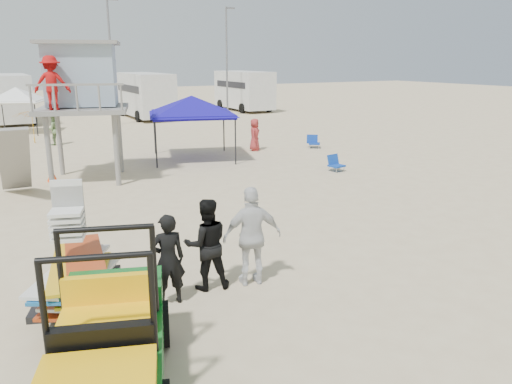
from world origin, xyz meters
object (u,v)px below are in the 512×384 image
man_left (168,260)px  lifeguard_tower (78,80)px  canopy_blue (192,99)px  surf_trailer (76,269)px  utility_cart (106,326)px

man_left → lifeguard_tower: lifeguard_tower is taller
lifeguard_tower → canopy_blue: size_ratio=1.13×
surf_trailer → canopy_blue: bearing=60.1°
utility_cart → lifeguard_tower: lifeguard_tower is taller
lifeguard_tower → man_left: bearing=-92.9°
canopy_blue → utility_cart: bearing=-115.8°
lifeguard_tower → canopy_blue: (4.90, 1.75, -0.94)m
canopy_blue → man_left: bearing=-113.7°
canopy_blue → surf_trailer: bearing=-119.9°
utility_cart → surf_trailer: (0.01, 2.34, -0.12)m
surf_trailer → lifeguard_tower: size_ratio=0.51×
surf_trailer → man_left: 1.54m
man_left → surf_trailer: bearing=-5.0°
utility_cart → canopy_blue: size_ratio=0.73×
man_left → canopy_blue: bearing=-107.5°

